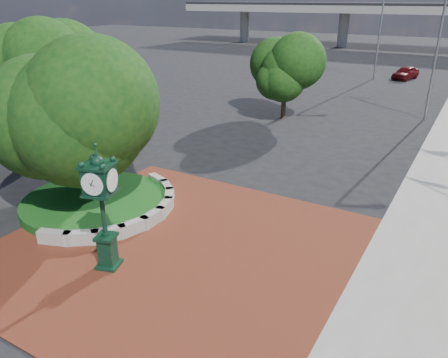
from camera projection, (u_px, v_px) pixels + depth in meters
The scene contains 12 objects.
ground at pixel (191, 236), 16.56m from camera, with size 200.00×200.00×0.00m, color black.
plaza at pixel (175, 247), 15.75m from camera, with size 12.00×12.00×0.04m, color maroon.
planter_wall at pixel (135, 213), 17.72m from camera, with size 2.96×6.77×0.54m.
grass_bed at pixel (95, 202), 18.82m from camera, with size 6.10×6.10×0.40m, color #164D18.
overpass at pixel (437, 9), 69.78m from camera, with size 90.00×12.00×7.50m.
tree_planter at pixel (85, 123), 17.46m from camera, with size 5.20×5.20×6.33m.
tree_northwest at pixel (51, 77), 25.03m from camera, with size 5.60×5.60×6.93m.
tree_street at pixel (285, 74), 31.49m from camera, with size 4.40×4.40×5.45m.
post_clock at pixel (102, 204), 13.76m from camera, with size 1.08×1.08×4.28m.
parked_car at pixel (406, 73), 47.85m from camera, with size 1.66×4.12×1.41m, color #500B0D.
street_lamp_near at pixel (442, 42), 30.33m from camera, with size 2.00×0.93×9.32m.
street_lamp_far at pixel (383, 22), 45.83m from camera, with size 2.15×1.12×10.19m.
Camera 1 is at (8.43, -11.80, 8.37)m, focal length 35.00 mm.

